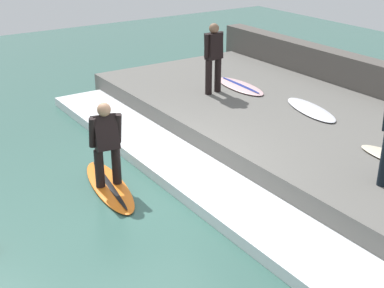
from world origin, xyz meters
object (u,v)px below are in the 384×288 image
(surfboard_spare, at_px, (311,110))
(surfer_waiting_near, at_px, (214,55))
(surfer_riding, at_px, (106,140))
(surfboard_waiting_near, at_px, (240,86))
(surfboard_riding, at_px, (109,186))

(surfboard_spare, bearing_deg, surfer_waiting_near, 114.96)
(surfer_riding, relative_size, surfboard_spare, 0.86)
(surfer_waiting_near, relative_size, surfboard_spare, 0.93)
(surfboard_waiting_near, height_order, surfboard_spare, surfboard_waiting_near)
(surfboard_riding, bearing_deg, surfer_waiting_near, 28.41)
(surfboard_riding, relative_size, surfer_waiting_near, 1.36)
(surfer_waiting_near, bearing_deg, surfboard_riding, -151.59)
(surfer_riding, distance_m, surfboard_waiting_near, 4.72)
(surfer_riding, distance_m, surfboard_spare, 4.54)
(surfer_waiting_near, relative_size, surfboard_waiting_near, 0.94)
(surfer_riding, bearing_deg, surfboard_spare, -2.36)
(surfboard_riding, relative_size, surfboard_spare, 1.26)
(surfer_waiting_near, bearing_deg, surfer_riding, -151.59)
(surfer_waiting_near, height_order, surfboard_spare, surfer_waiting_near)
(surfboard_waiting_near, distance_m, surfboard_spare, 2.09)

